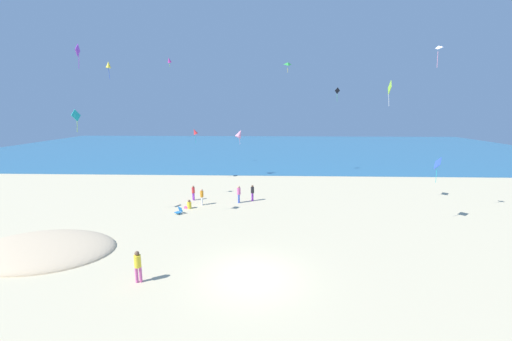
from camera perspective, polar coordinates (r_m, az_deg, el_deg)
ground_plane at (r=26.08m, az=0.34°, el=-7.92°), size 120.00×120.00×0.00m
ocean_water at (r=70.04m, az=1.50°, el=4.23°), size 120.00×60.00×0.05m
dune_mound at (r=23.62m, az=-34.71°, el=-12.11°), size 8.77×6.14×1.37m
beach_chair_far_right at (r=26.67m, az=-14.01°, el=-7.24°), size 0.74×0.74×0.58m
person_0 at (r=29.25m, az=-0.67°, el=-3.96°), size 0.40×0.40×1.55m
person_1 at (r=28.72m, az=-3.20°, el=-4.17°), size 0.36×0.36×1.63m
person_2 at (r=28.47m, az=-9.98°, el=-4.61°), size 0.38×0.38×1.51m
person_3 at (r=27.89m, az=-12.30°, el=-6.28°), size 0.64×0.39×0.79m
person_4 at (r=30.11m, az=-11.50°, el=-3.87°), size 0.41×0.41×1.44m
person_5 at (r=17.11m, az=-20.99°, el=-15.89°), size 0.40×0.40×1.68m
kite_pink at (r=39.31m, az=-3.07°, el=6.81°), size 1.45×1.32×1.98m
kite_blue at (r=26.77m, az=30.52°, el=1.07°), size 0.40×0.98×1.94m
kite_black at (r=45.54m, az=14.79°, el=14.00°), size 0.81×0.44×1.89m
kite_purple at (r=24.66m, az=-30.06°, el=18.57°), size 0.20×0.77×1.56m
kite_red at (r=38.07m, az=-11.22°, el=7.07°), size 0.86×0.73×1.83m
kite_magenta at (r=47.93m, az=-15.74°, el=19.04°), size 0.63×0.83×1.35m
kite_lime at (r=29.03m, az=23.46°, el=13.83°), size 0.20×1.13×2.12m
kite_green at (r=39.82m, az=5.92°, el=19.05°), size 0.87×0.75×1.29m
kite_teal at (r=27.18m, az=-30.30°, el=8.71°), size 0.22×0.89×1.71m
kite_white at (r=26.75m, az=30.64°, el=18.97°), size 0.51×0.55×1.52m
kite_yellow at (r=29.96m, az=-25.61°, el=17.19°), size 0.47×0.49×1.43m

